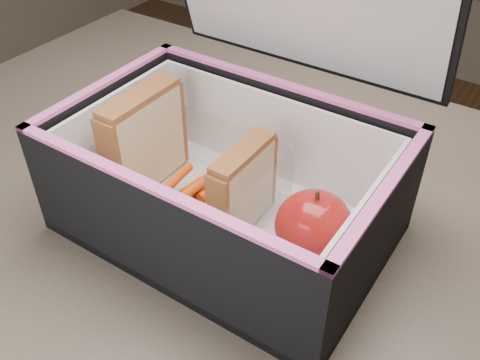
# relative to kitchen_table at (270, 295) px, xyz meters

# --- Properties ---
(kitchen_table) EXTENTS (1.20, 0.80, 0.75)m
(kitchen_table) POSITION_rel_kitchen_table_xyz_m (0.00, 0.00, 0.00)
(kitchen_table) COLOR brown
(kitchen_table) RESTS_ON ground
(lunch_bag) EXTENTS (0.34, 0.28, 0.34)m
(lunch_bag) POSITION_rel_kitchen_table_xyz_m (-0.05, -0.00, 0.16)
(lunch_bag) COLOR black
(lunch_bag) RESTS_ON kitchen_table
(plastic_tub) EXTENTS (0.18, 0.13, 0.07)m
(plastic_tub) POSITION_rel_kitchen_table_xyz_m (-0.10, -0.01, 0.14)
(plastic_tub) COLOR white
(plastic_tub) RESTS_ON lunch_bag
(sandwich_left) EXTENTS (0.03, 0.10, 0.12)m
(sandwich_left) POSITION_rel_kitchen_table_xyz_m (-0.17, -0.01, 0.17)
(sandwich_left) COLOR beige
(sandwich_left) RESTS_ON plastic_tub
(sandwich_right) EXTENTS (0.02, 0.09, 0.10)m
(sandwich_right) POSITION_rel_kitchen_table_xyz_m (-0.03, -0.01, 0.16)
(sandwich_right) COLOR beige
(sandwich_right) RESTS_ON plastic_tub
(carrot_sticks) EXTENTS (0.05, 0.14, 0.03)m
(carrot_sticks) POSITION_rel_kitchen_table_xyz_m (-0.10, -0.01, 0.12)
(carrot_sticks) COLOR #D33A08
(carrot_sticks) RESTS_ON plastic_tub
(paper_napkin) EXTENTS (0.10, 0.10, 0.01)m
(paper_napkin) POSITION_rel_kitchen_table_xyz_m (0.05, -0.00, 0.11)
(paper_napkin) COLOR white
(paper_napkin) RESTS_ON lunch_bag
(red_apple) EXTENTS (0.08, 0.08, 0.08)m
(red_apple) POSITION_rel_kitchen_table_xyz_m (0.05, -0.01, 0.15)
(red_apple) COLOR maroon
(red_apple) RESTS_ON paper_napkin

